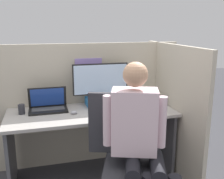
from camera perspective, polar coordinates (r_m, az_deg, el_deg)
The scene contains 13 objects.
cubicle_panel_back at distance 2.95m, azimuth -5.69°, elevation -3.18°, with size 2.14×0.05×1.35m.
cubicle_panel_right at distance 2.84m, azimuth 12.87°, elevation -4.17°, with size 0.04×1.26×1.35m.
desk at distance 2.67m, azimuth -4.38°, elevation -8.00°, with size 1.64×0.64×0.71m.
paper_box at distance 2.80m, azimuth -2.44°, elevation -2.64°, with size 0.31×0.23×0.08m.
monitor at distance 2.74m, azimuth -2.50°, elevation 2.02°, with size 0.58×0.17×0.37m.
laptop at distance 2.70m, azimuth -13.74°, elevation -3.52°, with size 0.38×0.22×0.23m.
mouse at distance 2.55m, azimuth -8.28°, elevation -4.98°, with size 0.06×0.04×0.03m.
stapler at distance 2.88m, azimuth 10.49°, elevation -2.63°, with size 0.04×0.12×0.05m.
carrot_toy at distance 2.50m, azimuth -0.23°, elevation -5.13°, with size 0.04×0.13×0.04m.
office_chair at distance 2.20m, azimuth 2.98°, elevation -13.87°, with size 0.60×0.64×1.00m.
person at distance 1.99m, azimuth 6.04°, elevation -9.87°, with size 0.47×0.52×1.29m.
coffee_mug at distance 2.87m, azimuth 4.48°, elevation -2.13°, with size 0.08×0.08×0.09m.
pen_cup at distance 2.66m, azimuth -19.10°, elevation -4.08°, with size 0.06×0.06×0.10m.
Camera 1 is at (-0.46, -2.12, 1.54)m, focal length 42.00 mm.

